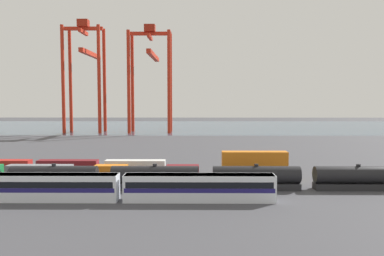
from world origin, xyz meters
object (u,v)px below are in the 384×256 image
at_px(passenger_train, 43,186).
at_px(gantry_crane_central, 151,67).
at_px(gantry_crane_west, 85,66).
at_px(freight_tank_row, 155,177).

xyz_separation_m(passenger_train, gantry_crane_central, (1.69, 124.60, 27.75)).
bearing_deg(gantry_crane_central, passenger_train, -90.78).
bearing_deg(gantry_crane_west, gantry_crane_central, 1.89).
xyz_separation_m(freight_tank_row, gantry_crane_central, (-13.92, 117.19, 27.92)).
distance_m(passenger_train, gantry_crane_central, 127.66).
distance_m(passenger_train, gantry_crane_west, 129.97).
bearing_deg(freight_tank_row, gantry_crane_west, 110.74).
distance_m(freight_tank_row, gantry_crane_central, 121.27).
bearing_deg(freight_tank_row, gantry_crane_central, 96.77).
relative_size(passenger_train, gantry_crane_west, 1.33).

